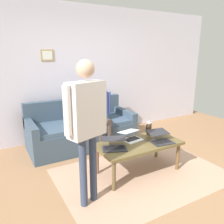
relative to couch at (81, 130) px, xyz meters
The scene contains 11 objects.
ground_plane 1.64m from the couch, 98.19° to the left, with size 7.68×7.68×0.00m, color #996F4D.
area_rug 1.55m from the couch, 103.86° to the left, with size 2.42×1.67×0.01m, color tan.
back_wall 1.23m from the couch, 110.73° to the right, with size 7.04×0.11×2.70m.
couch is the anchor object (origin of this frame).
coffee_table 1.42m from the couch, 104.83° to the left, with size 1.27×0.63×0.47m.
laptop_left 1.27m from the couch, 105.65° to the left, with size 0.34×0.35×0.14m.
laptop_center 1.38m from the couch, 88.06° to the left, with size 0.43×0.43×0.12m.
laptop_right 1.65m from the couch, 114.40° to the left, with size 0.36×0.40×0.14m.
french_press 1.38m from the couch, 122.53° to the left, with size 0.10×0.08×0.23m.
person_standing 1.94m from the couch, 70.83° to the left, with size 0.59×0.31×1.70m.
person_seated 0.55m from the couch, 139.13° to the left, with size 0.55×0.51×1.28m.
Camera 1 is at (1.74, 2.30, 1.77)m, focal length 36.26 mm.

